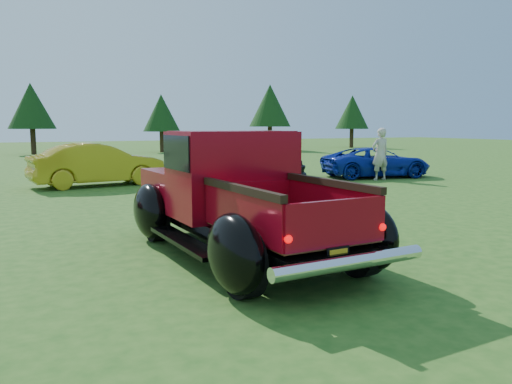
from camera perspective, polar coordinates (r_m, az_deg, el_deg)
name	(u,v)px	position (r m, az deg, el deg)	size (l,w,h in m)	color
ground	(266,241)	(8.89, 1.16, -5.63)	(120.00, 120.00, 0.00)	#265418
tree_mid_left	(31,106)	(38.78, -24.30, 8.94)	(3.20, 3.20, 5.00)	#332114
tree_mid_right	(161,113)	(39.02, -10.76, 8.85)	(2.82, 2.82, 4.40)	#332114
tree_east	(270,106)	(41.78, 1.61, 9.83)	(3.46, 3.46, 5.40)	#332114
tree_far_east	(352,112)	(47.33, 10.93, 8.94)	(3.07, 3.07, 4.80)	#332114
pickup_truck	(232,194)	(8.09, -2.74, -0.28)	(2.74, 5.37, 1.95)	black
show_car_yellow	(98,164)	(17.76, -17.61, 3.02)	(1.53, 4.39, 1.45)	#B69618
show_car_grey	(241,160)	(18.90, -1.68, 3.69)	(2.08, 5.12, 1.48)	black
show_car_blue	(376,162)	(20.33, 13.56, 3.32)	(1.96, 4.25, 1.18)	#0D2194
spectator	(380,154)	(19.25, 14.00, 4.22)	(0.71, 0.47, 1.94)	#BBB2A2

